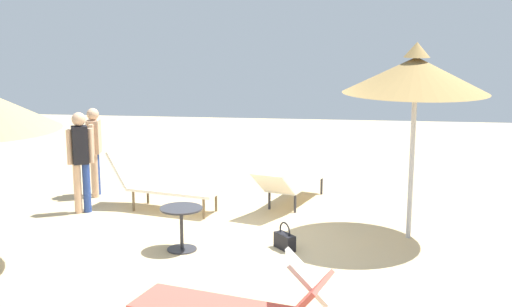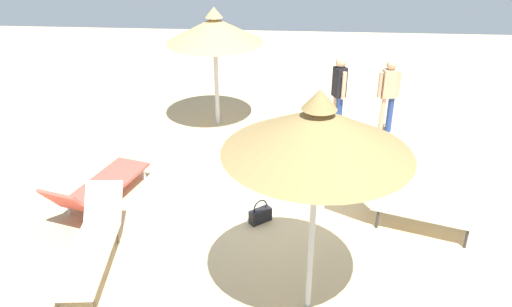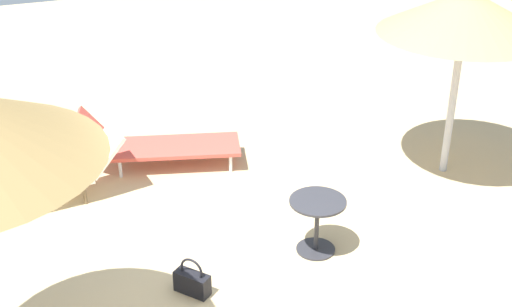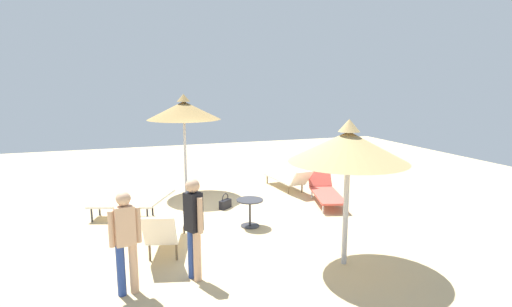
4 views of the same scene
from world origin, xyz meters
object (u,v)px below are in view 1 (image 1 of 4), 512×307
Objects in this scene: lounge_chair_front at (290,183)px; lounge_chair_near_right at (377,294)px; lounge_chair_near_left at (160,183)px; handbag at (285,240)px; person_standing_far_right at (94,146)px; person_standing_center at (81,156)px; parasol_umbrella_edge at (416,75)px; lounge_chair_back at (234,307)px; side_table_round at (181,221)px.

lounge_chair_front is 4.69m from lounge_chair_near_right.
lounge_chair_near_left is 5.02× the size of handbag.
person_standing_center reaches higher than person_standing_far_right.
parasol_umbrella_edge is 5.60m from person_standing_center.
person_standing_far_right is at bearing -107.76° from parasol_umbrella_edge.
parasol_umbrella_edge is 7.21× the size of handbag.
person_standing_far_right is at bearing -134.51° from lounge_chair_near_right.
lounge_chair_near_left is at bearing -127.62° from handbag.
lounge_chair_back is at bearing 37.61° from person_standing_center.
parasol_umbrella_edge is 4.60m from lounge_chair_back.
person_standing_center is 2.70m from side_table_round.
person_standing_far_right is 4.52m from handbag.
lounge_chair_near_left is 0.95× the size of lounge_chair_near_right.
parasol_umbrella_edge reaches higher than person_standing_far_right.
parasol_umbrella_edge is 1.33× the size of lounge_chair_back.
lounge_chair_front reaches higher than lounge_chair_near_right.
lounge_chair_back is 1.00× the size of lounge_chair_front.
lounge_chair_front is 3.50× the size of side_table_round.
person_standing_far_right is at bearing -117.56° from lounge_chair_near_left.
handbag is at bearing -68.13° from parasol_umbrella_edge.
parasol_umbrella_edge reaches higher than handbag.
person_standing_center is 2.73× the size of side_table_round.
lounge_chair_near_right is 2.58m from handbag.
lounge_chair_near_right is (-0.46, 1.49, 0.03)m from lounge_chair_back.
parasol_umbrella_edge is 3.03m from handbag.
handbag is (2.24, 0.08, -0.28)m from lounge_chair_front.
side_table_round is (1.97, 0.83, -0.03)m from lounge_chair_near_left.
person_standing_far_right reaches higher than handbag.
lounge_chair_near_left is 2.25m from lounge_chair_front.
lounge_chair_near_right is (3.01, -0.64, -2.10)m from parasol_umbrella_edge.
person_standing_far_right is (-0.25, -3.60, 0.52)m from lounge_chair_front.
lounge_chair_near_right is 5.29× the size of handbag.
person_standing_far_right is 2.60× the size of side_table_round.
person_standing_center is (0.81, -3.45, 0.56)m from lounge_chair_front.
lounge_chair_near_right is 1.25× the size of person_standing_center.
lounge_chair_near_right reaches higher than handbag.
side_table_round is (0.93, -3.27, -2.02)m from parasol_umbrella_edge.
person_standing_center is (0.33, -1.25, 0.52)m from lounge_chair_near_left.
lounge_chair_near_right reaches higher than side_table_round.
lounge_chair_back is (3.48, -2.14, -2.13)m from parasol_umbrella_edge.
person_standing_far_right is at bearing -172.21° from person_standing_center.
parasol_umbrella_edge reaches higher than lounge_chair_near_left.
handbag is at bearing 173.36° from lounge_chair_back.
lounge_chair_back is 1.03× the size of lounge_chair_near_right.
lounge_chair_near_left is 0.92× the size of lounge_chair_front.
lounge_chair_near_right is 6.83m from person_standing_far_right.
lounge_chair_back is 5.44× the size of handbag.
lounge_chair_back is 5.31m from person_standing_center.
side_table_round is (-2.08, -2.63, 0.08)m from lounge_chair_near_right.
side_table_round is (2.70, 2.22, -0.50)m from person_standing_far_right.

